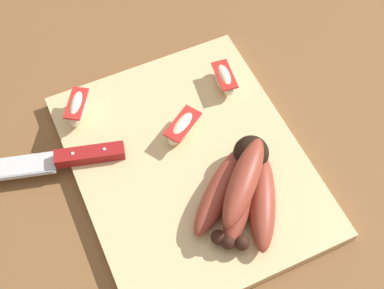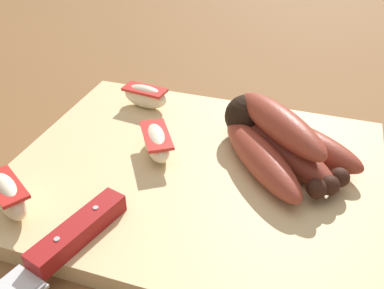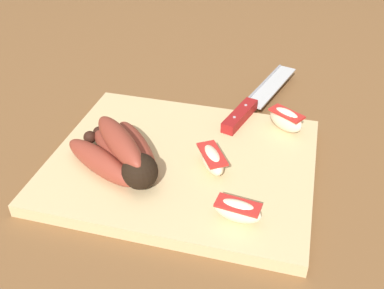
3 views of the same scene
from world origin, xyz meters
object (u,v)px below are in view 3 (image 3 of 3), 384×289
at_px(chefs_knife, 251,104).
at_px(apple_wedge_near, 286,119).
at_px(apple_wedge_far, 238,210).
at_px(banana_bunch, 121,154).
at_px(apple_wedge_middle, 212,159).

distance_m(chefs_knife, apple_wedge_near, 0.09).
bearing_deg(apple_wedge_far, banana_bunch, -19.05).
bearing_deg(chefs_knife, banana_bunch, 54.19).
relative_size(apple_wedge_near, apple_wedge_far, 1.01).
relative_size(chefs_knife, apple_wedge_near, 4.28).
height_order(banana_bunch, apple_wedge_middle, banana_bunch).
distance_m(banana_bunch, chefs_knife, 0.27).
distance_m(banana_bunch, apple_wedge_middle, 0.13).
xyz_separation_m(banana_bunch, apple_wedge_far, (-0.18, 0.06, -0.01)).
height_order(banana_bunch, apple_wedge_far, banana_bunch).
relative_size(apple_wedge_middle, apple_wedge_far, 1.10).
xyz_separation_m(chefs_knife, apple_wedge_far, (-0.03, 0.28, 0.01)).
bearing_deg(chefs_knife, apple_wedge_near, 138.89).
distance_m(banana_bunch, apple_wedge_far, 0.19).
xyz_separation_m(banana_bunch, apple_wedge_near, (-0.22, -0.16, -0.00)).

